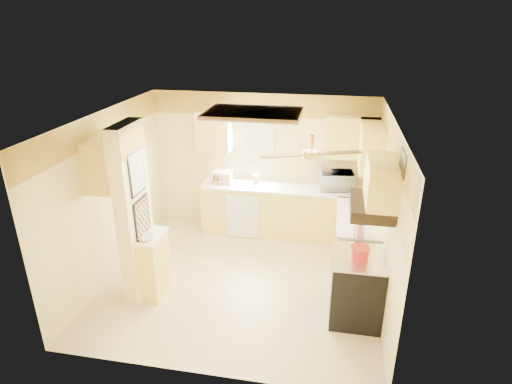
% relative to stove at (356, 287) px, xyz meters
% --- Properties ---
extents(floor, '(4.00, 4.00, 0.00)m').
position_rel_stove_xyz_m(floor, '(-1.67, 0.55, -0.46)').
color(floor, '#CBB68C').
rests_on(floor, ground).
extents(ceiling, '(4.00, 4.00, 0.00)m').
position_rel_stove_xyz_m(ceiling, '(-1.67, 0.55, 2.04)').
color(ceiling, white).
rests_on(ceiling, wall_back).
extents(wall_back, '(4.00, 0.00, 4.00)m').
position_rel_stove_xyz_m(wall_back, '(-1.67, 2.45, 0.79)').
color(wall_back, '#F4DD95').
rests_on(wall_back, floor).
extents(wall_front, '(4.00, 0.00, 4.00)m').
position_rel_stove_xyz_m(wall_front, '(-1.67, -1.35, 0.79)').
color(wall_front, '#F4DD95').
rests_on(wall_front, floor).
extents(wall_left, '(0.00, 3.80, 3.80)m').
position_rel_stove_xyz_m(wall_left, '(-3.67, 0.55, 0.79)').
color(wall_left, '#F4DD95').
rests_on(wall_left, floor).
extents(wall_right, '(0.00, 3.80, 3.80)m').
position_rel_stove_xyz_m(wall_right, '(0.33, 0.55, 0.79)').
color(wall_right, '#F4DD95').
rests_on(wall_right, floor).
extents(wallpaper_border, '(4.00, 0.02, 0.40)m').
position_rel_stove_xyz_m(wallpaper_border, '(-1.67, 2.43, 1.84)').
color(wallpaper_border, '#FFDC4B').
rests_on(wallpaper_border, wall_back).
extents(partition_column, '(0.20, 0.70, 2.50)m').
position_rel_stove_xyz_m(partition_column, '(-3.02, 0.00, 0.79)').
color(partition_column, '#F4DD95').
rests_on(partition_column, floor).
extents(partition_ledge, '(0.25, 0.55, 0.90)m').
position_rel_stove_xyz_m(partition_ledge, '(-2.80, 0.00, -0.01)').
color(partition_ledge, '#FFEA68').
rests_on(partition_ledge, floor).
extents(ledge_top, '(0.28, 0.58, 0.04)m').
position_rel_stove_xyz_m(ledge_top, '(-2.80, 0.00, 0.46)').
color(ledge_top, white).
rests_on(ledge_top, partition_ledge).
extents(lower_cabinets_back, '(3.00, 0.60, 0.90)m').
position_rel_stove_xyz_m(lower_cabinets_back, '(-1.17, 2.15, -0.01)').
color(lower_cabinets_back, '#FFEA68').
rests_on(lower_cabinets_back, floor).
extents(lower_cabinets_right, '(0.60, 1.40, 0.90)m').
position_rel_stove_xyz_m(lower_cabinets_right, '(0.03, 1.15, -0.01)').
color(lower_cabinets_right, '#FFEA68').
rests_on(lower_cabinets_right, floor).
extents(countertop_back, '(3.04, 0.64, 0.04)m').
position_rel_stove_xyz_m(countertop_back, '(-1.17, 2.14, 0.46)').
color(countertop_back, white).
rests_on(countertop_back, lower_cabinets_back).
extents(countertop_right, '(0.64, 1.44, 0.04)m').
position_rel_stove_xyz_m(countertop_right, '(0.02, 1.15, 0.46)').
color(countertop_right, white).
rests_on(countertop_right, lower_cabinets_right).
extents(dishwasher_panel, '(0.58, 0.02, 0.80)m').
position_rel_stove_xyz_m(dishwasher_panel, '(-1.92, 1.84, -0.03)').
color(dishwasher_panel, white).
rests_on(dishwasher_panel, lower_cabinets_back).
extents(window, '(0.92, 0.02, 1.02)m').
position_rel_stove_xyz_m(window, '(-1.92, 2.44, 1.09)').
color(window, white).
rests_on(window, wall_back).
extents(upper_cab_back_left, '(0.60, 0.35, 0.70)m').
position_rel_stove_xyz_m(upper_cab_back_left, '(-2.52, 2.27, 1.39)').
color(upper_cab_back_left, '#FFEA68').
rests_on(upper_cab_back_left, wall_back).
extents(upper_cab_back_right, '(0.90, 0.35, 0.70)m').
position_rel_stove_xyz_m(upper_cab_back_right, '(-0.12, 2.27, 1.39)').
color(upper_cab_back_right, '#FFEA68').
rests_on(upper_cab_back_right, wall_back).
extents(upper_cab_right, '(0.35, 1.00, 0.70)m').
position_rel_stove_xyz_m(upper_cab_right, '(0.16, 1.80, 1.39)').
color(upper_cab_right, '#FFEA68').
rests_on(upper_cab_right, wall_right).
extents(upper_cab_left_wall, '(0.35, 0.75, 0.70)m').
position_rel_stove_xyz_m(upper_cab_left_wall, '(-3.49, 0.30, 1.39)').
color(upper_cab_left_wall, '#FFEA68').
rests_on(upper_cab_left_wall, wall_left).
extents(upper_cab_over_stove, '(0.35, 0.76, 0.52)m').
position_rel_stove_xyz_m(upper_cab_over_stove, '(0.16, 0.00, 1.49)').
color(upper_cab_over_stove, '#FFEA68').
rests_on(upper_cab_over_stove, wall_right).
extents(stove, '(0.68, 0.77, 0.92)m').
position_rel_stove_xyz_m(stove, '(0.00, 0.00, 0.00)').
color(stove, black).
rests_on(stove, floor).
extents(range_hood, '(0.50, 0.76, 0.14)m').
position_rel_stove_xyz_m(range_hood, '(0.07, 0.00, 1.16)').
color(range_hood, black).
rests_on(range_hood, upper_cab_over_stove).
extents(poster_menu, '(0.02, 0.42, 0.57)m').
position_rel_stove_xyz_m(poster_menu, '(-2.91, 0.00, 1.39)').
color(poster_menu, black).
rests_on(poster_menu, partition_column).
extents(poster_nashville, '(0.02, 0.42, 0.57)m').
position_rel_stove_xyz_m(poster_nashville, '(-2.91, 0.00, 0.74)').
color(poster_nashville, black).
rests_on(poster_nashville, partition_column).
extents(ceiling_light_panel, '(1.35, 0.95, 0.06)m').
position_rel_stove_xyz_m(ceiling_light_panel, '(-1.57, 1.05, 2.00)').
color(ceiling_light_panel, brown).
rests_on(ceiling_light_panel, ceiling).
extents(ceiling_fan, '(1.15, 1.15, 0.26)m').
position_rel_stove_xyz_m(ceiling_fan, '(-0.67, -0.15, 1.83)').
color(ceiling_fan, gold).
rests_on(ceiling_fan, ceiling).
extents(vent_grate, '(0.02, 0.40, 0.25)m').
position_rel_stove_xyz_m(vent_grate, '(0.31, -0.35, 1.84)').
color(vent_grate, black).
rests_on(vent_grate, wall_right).
extents(microwave, '(0.61, 0.46, 0.31)m').
position_rel_stove_xyz_m(microwave, '(-0.33, 2.19, 0.63)').
color(microwave, white).
rests_on(microwave, countertop_back).
extents(bowl, '(0.26, 0.26, 0.06)m').
position_rel_stove_xyz_m(bowl, '(-2.83, -0.11, 0.51)').
color(bowl, white).
rests_on(bowl, ledge_top).
extents(dutch_oven, '(0.24, 0.24, 0.16)m').
position_rel_stove_xyz_m(dutch_oven, '(-0.01, -0.04, 0.54)').
color(dutch_oven, red).
rests_on(dutch_oven, stove).
extents(kettle, '(0.17, 0.17, 0.25)m').
position_rel_stove_xyz_m(kettle, '(-0.00, 0.48, 0.60)').
color(kettle, silver).
rests_on(kettle, countertop_right).
extents(dish_rack, '(0.36, 0.28, 0.20)m').
position_rel_stove_xyz_m(dish_rack, '(-2.35, 2.14, 0.55)').
color(dish_rack, '#D8B57D').
rests_on(dish_rack, countertop_back).
extents(utensil_crock, '(0.12, 0.12, 0.24)m').
position_rel_stove_xyz_m(utensil_crock, '(-1.75, 2.22, 0.56)').
color(utensil_crock, white).
rests_on(utensil_crock, countertop_back).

